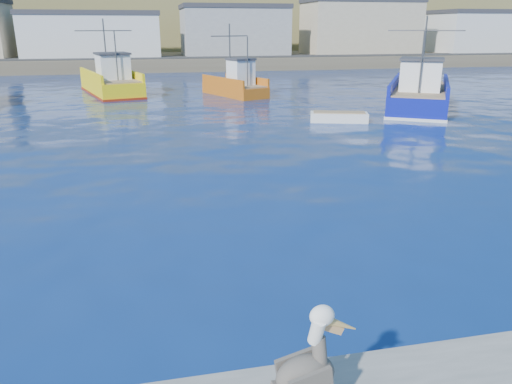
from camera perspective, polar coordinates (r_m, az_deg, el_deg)
ground at (r=11.59m, az=6.72°, el=-11.00°), size 260.00×260.00×0.00m
dock_bollards at (r=8.88m, az=18.18°, el=-17.05°), size 36.20×0.20×0.30m
far_shore at (r=118.80m, az=-11.41°, el=19.66°), size 200.00×81.00×24.00m
trawler_yellow_b at (r=46.52m, az=-16.20°, el=11.92°), size 6.11×10.85×6.39m
trawler_blue at (r=38.04m, az=18.13°, el=10.50°), size 8.93×11.30×6.46m
boat_orange at (r=43.60m, az=-2.29°, el=12.20°), size 4.95×7.34×5.89m
skiff_mid at (r=31.85m, az=9.45°, el=8.36°), size 3.73×2.24×0.77m
skiff_far at (r=56.36m, az=19.31°, el=11.93°), size 3.48×4.36×0.92m
pelican at (r=7.36m, az=6.03°, el=-19.21°), size 1.31×0.64×1.61m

